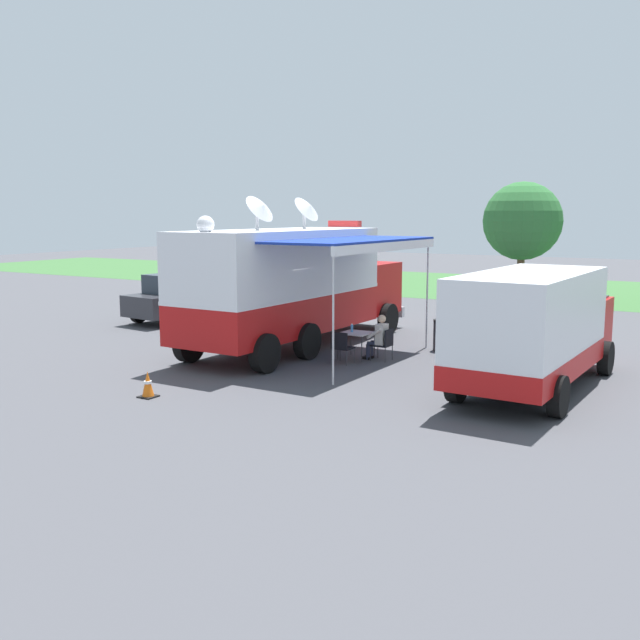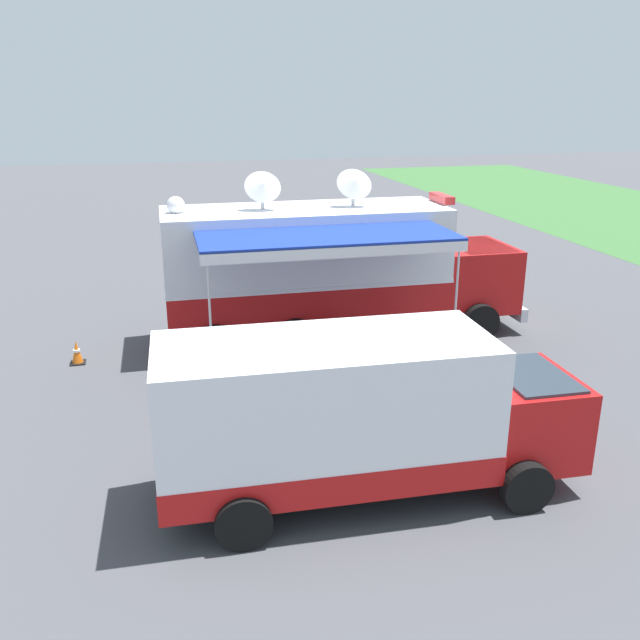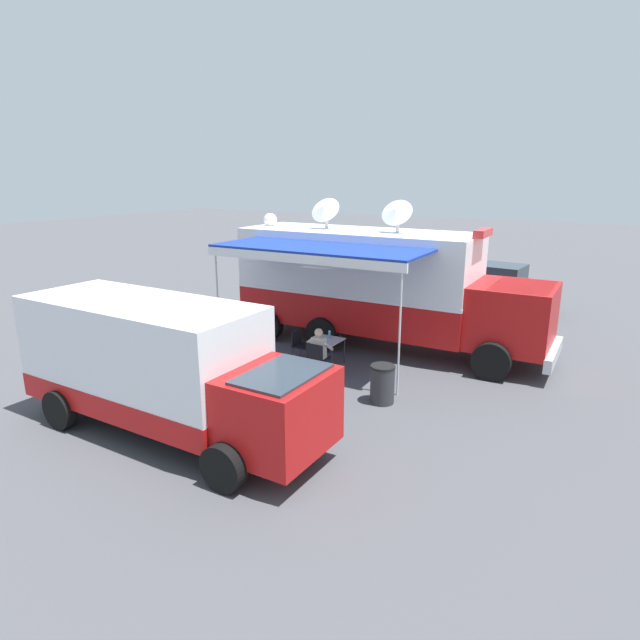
% 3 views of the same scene
% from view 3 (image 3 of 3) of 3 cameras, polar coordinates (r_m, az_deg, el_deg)
% --- Properties ---
extents(ground_plane, '(100.00, 100.00, 0.00)m').
position_cam_3_polar(ground_plane, '(17.01, 3.86, -2.27)').
color(ground_plane, '#47474C').
extents(lot_stripe, '(0.20, 4.80, 0.01)m').
position_cam_3_polar(lot_stripe, '(19.50, 15.95, -0.52)').
color(lot_stripe, silver).
rests_on(lot_stripe, ground).
extents(command_truck, '(4.95, 9.53, 4.53)m').
position_cam_3_polar(command_truck, '(16.19, 6.32, 3.89)').
color(command_truck, '#B71414').
rests_on(command_truck, ground).
extents(folding_table, '(0.81, 0.81, 0.73)m').
position_cam_3_polar(folding_table, '(14.72, 0.69, -2.32)').
color(folding_table, silver).
rests_on(folding_table, ground).
extents(water_bottle, '(0.07, 0.07, 0.22)m').
position_cam_3_polar(water_bottle, '(14.78, 1.01, -1.58)').
color(water_bottle, '#4C99D8').
rests_on(water_bottle, folding_table).
extents(folding_chair_at_table, '(0.49, 0.49, 0.87)m').
position_cam_3_polar(folding_chair_at_table, '(14.04, -0.34, -3.90)').
color(folding_chair_at_table, black).
rests_on(folding_chair_at_table, ground).
extents(folding_chair_beside_table, '(0.49, 0.49, 0.87)m').
position_cam_3_polar(folding_chair_beside_table, '(15.16, -2.16, -2.43)').
color(folding_chair_beside_table, black).
rests_on(folding_chair_beside_table, ground).
extents(seated_responder, '(0.67, 0.56, 1.25)m').
position_cam_3_polar(seated_responder, '(14.15, 0.04, -3.15)').
color(seated_responder, silver).
rests_on(seated_responder, ground).
extents(trash_bin, '(0.57, 0.57, 0.91)m').
position_cam_3_polar(trash_bin, '(12.48, 6.69, -6.82)').
color(trash_bin, '#2D2D33').
rests_on(trash_bin, ground).
extents(traffic_cone, '(0.36, 0.36, 0.58)m').
position_cam_3_polar(traffic_cone, '(19.68, -12.15, 0.71)').
color(traffic_cone, black).
rests_on(traffic_cone, ground).
extents(support_truck, '(2.57, 6.89, 2.70)m').
position_cam_3_polar(support_truck, '(11.21, -16.60, -4.91)').
color(support_truck, white).
rests_on(support_truck, ground).
extents(car_behind_truck, '(2.39, 4.39, 1.76)m').
position_cam_3_polar(car_behind_truck, '(21.93, 18.39, 3.38)').
color(car_behind_truck, '#2D2D33').
rests_on(car_behind_truck, ground).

